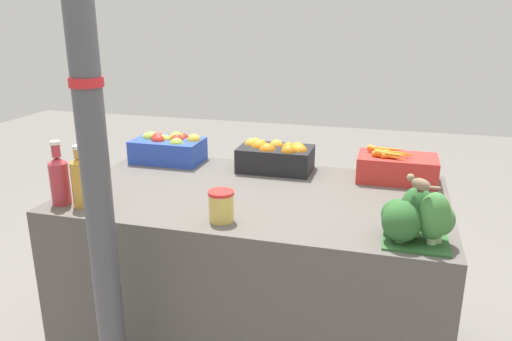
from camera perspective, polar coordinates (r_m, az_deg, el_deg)
name	(u,v)px	position (r m, az deg, el deg)	size (l,w,h in m)	color
market_table	(256,273)	(2.36, 0.00, -11.60)	(1.64, 0.93, 0.80)	#56514C
support_pole	(90,119)	(1.66, -18.45, 5.62)	(0.11, 0.11, 2.47)	#4C4C51
apple_crate	(168,147)	(2.67, -10.05, 2.63)	(0.36, 0.22, 0.16)	#2847B7
orange_crate	(276,156)	(2.48, 2.29, 1.68)	(0.36, 0.22, 0.15)	black
carrot_crate	(396,167)	(2.42, 15.75, 0.41)	(0.36, 0.22, 0.16)	red
broccoli_pile	(416,217)	(1.79, 17.83, -5.11)	(0.24, 0.19, 0.19)	#2D602D
juice_bottle_ruby	(59,179)	(2.18, -21.56, -0.86)	(0.08, 0.08, 0.27)	#B2333D
juice_bottle_amber	(81,181)	(2.13, -19.38, -1.11)	(0.08, 0.08, 0.26)	gold
pickle_jar	(221,206)	(1.89, -3.99, -4.06)	(0.10, 0.10, 0.12)	#DBBC56
sparrow_bird	(420,184)	(1.72, 18.22, -1.43)	(0.11, 0.10, 0.05)	#4C3D2D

